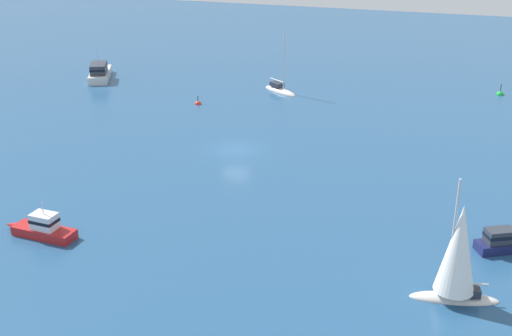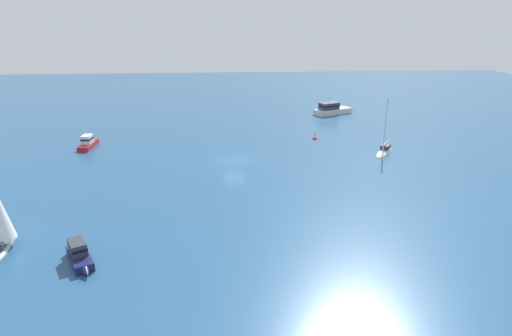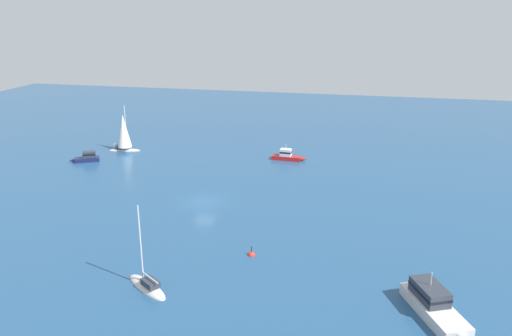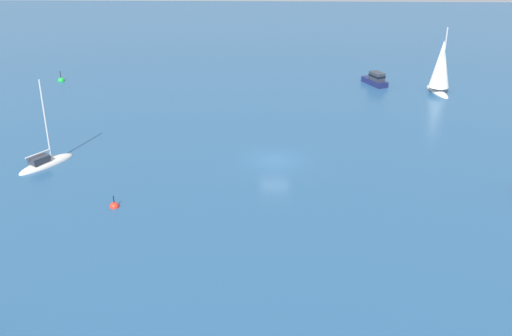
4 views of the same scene
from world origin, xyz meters
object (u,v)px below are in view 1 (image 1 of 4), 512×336
(powerboat, at_px, (42,228))
(motor_cruiser, at_px, (504,242))
(ketch, at_px, (458,256))
(sloop, at_px, (280,90))
(mooring_buoy, at_px, (198,104))
(channel_buoy, at_px, (500,95))
(powerboat_1, at_px, (100,72))

(powerboat, height_order, motor_cruiser, powerboat)
(ketch, height_order, sloop, ketch)
(motor_cruiser, xyz_separation_m, mooring_buoy, (32.18, -24.41, -0.65))
(powerboat, distance_m, sloop, 40.34)
(ketch, height_order, motor_cruiser, ketch)
(ketch, relative_size, sloop, 1.01)
(motor_cruiser, xyz_separation_m, channel_buoy, (-0.50, -38.90, -0.65))
(motor_cruiser, distance_m, mooring_buoy, 40.40)
(sloop, xyz_separation_m, motor_cruiser, (-24.73, 32.18, 0.52))
(sloop, xyz_separation_m, powerboat_1, (23.73, 1.29, 0.72))
(motor_cruiser, bearing_deg, channel_buoy, 61.60)
(ketch, relative_size, mooring_buoy, 6.24)
(powerboat_1, height_order, mooring_buoy, powerboat_1)
(mooring_buoy, bearing_deg, powerboat_1, -21.70)
(sloop, bearing_deg, motor_cruiser, -17.36)
(powerboat_1, xyz_separation_m, channel_buoy, (-48.96, -8.01, -0.86))
(ketch, bearing_deg, powerboat_1, -50.86)
(powerboat, distance_m, mooring_buoy, 32.20)
(ketch, bearing_deg, powerboat, -9.53)
(ketch, relative_size, motor_cruiser, 1.80)
(powerboat, xyz_separation_m, sloop, (-5.78, -39.92, -0.51))
(sloop, height_order, motor_cruiser, sloop)
(motor_cruiser, relative_size, mooring_buoy, 3.47)
(sloop, relative_size, powerboat_1, 0.93)
(motor_cruiser, bearing_deg, ketch, -140.49)
(powerboat_1, bearing_deg, mooring_buoy, -136.01)
(sloop, bearing_deg, mooring_buoy, -98.70)
(mooring_buoy, bearing_deg, channel_buoy, -156.09)
(powerboat_1, bearing_deg, motor_cruiser, -146.82)
(powerboat, height_order, sloop, sloop)
(powerboat, relative_size, ketch, 0.71)
(mooring_buoy, bearing_deg, powerboat, 92.99)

